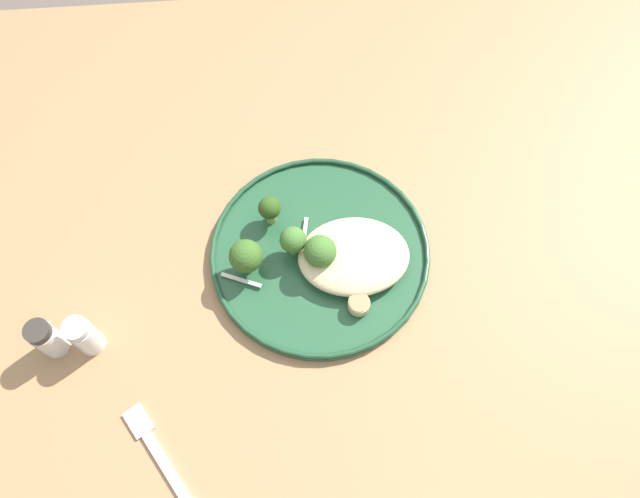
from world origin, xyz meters
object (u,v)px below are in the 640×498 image
at_px(seared_scallop_left_edge, 355,305).
at_px(broccoli_floret_right_tilted, 320,251).
at_px(seared_scallop_front_small, 357,256).
at_px(pepper_shaker, 47,339).
at_px(seared_scallop_on_noodles, 362,276).
at_px(broccoli_floret_beside_noodles, 293,240).
at_px(dinner_fork, 168,469).
at_px(broccoli_floret_center_pile, 270,209).
at_px(dinner_plate, 320,253).
at_px(salt_shaker, 84,336).
at_px(seared_scallop_half_hidden, 385,274).
at_px(broccoli_floret_rear_charred, 246,260).

bearing_deg(seared_scallop_left_edge, broccoli_floret_right_tilted, -59.42).
relative_size(seared_scallop_front_small, pepper_shaker, 0.34).
relative_size(seared_scallop_left_edge, pepper_shaker, 0.41).
bearing_deg(seared_scallop_front_small, broccoli_floret_right_tilted, 1.97).
xyz_separation_m(seared_scallop_front_small, seared_scallop_left_edge, (0.01, 0.07, 0.00)).
xyz_separation_m(seared_scallop_on_noodles, broccoli_floret_beside_noodles, (0.08, -0.05, 0.02)).
bearing_deg(seared_scallop_front_small, seared_scallop_left_edge, 81.95).
bearing_deg(dinner_fork, seared_scallop_on_noodles, -139.04).
xyz_separation_m(seared_scallop_left_edge, broccoli_floret_center_pile, (0.10, -0.13, 0.02)).
xyz_separation_m(seared_scallop_left_edge, broccoli_floret_right_tilted, (0.04, -0.07, 0.03)).
distance_m(dinner_plate, dinner_fork, 0.32).
distance_m(broccoli_floret_beside_noodles, salt_shaker, 0.28).
bearing_deg(broccoli_floret_beside_noodles, seared_scallop_front_small, 167.52).
xyz_separation_m(dinner_plate, dinner_fork, (0.19, 0.26, -0.01)).
xyz_separation_m(broccoli_floret_center_pile, pepper_shaker, (0.27, 0.15, -0.01)).
height_order(seared_scallop_left_edge, broccoli_floret_beside_noodles, broccoli_floret_beside_noodles).
distance_m(seared_scallop_half_hidden, dinner_fork, 0.35).
height_order(seared_scallop_left_edge, broccoli_floret_rear_charred, broccoli_floret_rear_charred).
xyz_separation_m(dinner_plate, broccoli_floret_beside_noodles, (0.03, -0.00, 0.03)).
xyz_separation_m(seared_scallop_on_noodles, broccoli_floret_rear_charred, (0.14, -0.02, 0.03)).
distance_m(broccoli_floret_right_tilted, pepper_shaker, 0.35).
xyz_separation_m(seared_scallop_left_edge, pepper_shaker, (0.37, 0.02, 0.01)).
height_order(dinner_fork, pepper_shaker, pepper_shaker).
bearing_deg(seared_scallop_front_small, broccoli_floret_rear_charred, 2.81).
height_order(broccoli_floret_right_tilted, broccoli_floret_rear_charred, broccoli_floret_rear_charred).
bearing_deg(broccoli_floret_right_tilted, seared_scallop_left_edge, 120.58).
distance_m(seared_scallop_front_small, broccoli_floret_center_pile, 0.13).
height_order(seared_scallop_left_edge, pepper_shaker, pepper_shaker).
bearing_deg(salt_shaker, broccoli_floret_beside_noodles, -158.31).
xyz_separation_m(dinner_plate, salt_shaker, (0.29, 0.10, 0.02)).
relative_size(broccoli_floret_rear_charred, salt_shaker, 0.91).
bearing_deg(pepper_shaker, salt_shaker, 180.00).
bearing_deg(dinner_fork, seared_scallop_half_hidden, -142.26).
relative_size(seared_scallop_front_small, salt_shaker, 0.34).
xyz_separation_m(seared_scallop_half_hidden, broccoli_floret_beside_noodles, (0.11, -0.05, 0.02)).
distance_m(seared_scallop_on_noodles, broccoli_floret_beside_noodles, 0.10).
bearing_deg(dinner_plate, seared_scallop_half_hidden, 151.65).
bearing_deg(broccoli_floret_rear_charred, broccoli_floret_right_tilted, -176.75).
bearing_deg(dinner_fork, pepper_shaker, -47.91).
bearing_deg(seared_scallop_half_hidden, pepper_shaker, 7.63).
height_order(broccoli_floret_rear_charred, salt_shaker, broccoli_floret_rear_charred).
bearing_deg(broccoli_floret_beside_noodles, salt_shaker, 21.69).
xyz_separation_m(seared_scallop_left_edge, salt_shaker, (0.33, 0.02, 0.01)).
height_order(seared_scallop_on_noodles, broccoli_floret_right_tilted, broccoli_floret_right_tilted).
bearing_deg(seared_scallop_on_noodles, broccoli_floret_rear_charred, -8.84).
height_order(dinner_plate, seared_scallop_left_edge, seared_scallop_left_edge).
relative_size(seared_scallop_left_edge, broccoli_floret_center_pile, 0.59).
height_order(seared_scallop_on_noodles, broccoli_floret_center_pile, broccoli_floret_center_pile).
bearing_deg(dinner_plate, broccoli_floret_beside_noodles, -6.40).
bearing_deg(salt_shaker, broccoli_floret_center_pile, -146.44).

